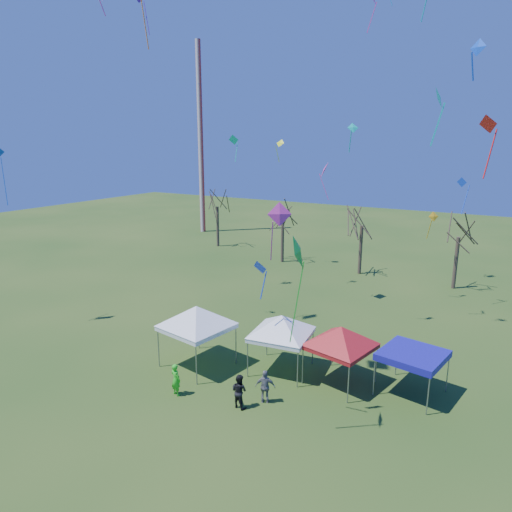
{
  "coord_description": "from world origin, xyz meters",
  "views": [
    {
      "loc": [
        10.14,
        -16.8,
        12.22
      ],
      "look_at": [
        -1.37,
        3.0,
        6.48
      ],
      "focal_mm": 32.0,
      "sensor_mm": 36.0,
      "label": 1
    }
  ],
  "objects": [
    {
      "name": "person_green",
      "position": [
        -3.51,
        -1.2,
        0.83
      ],
      "size": [
        0.68,
        0.53,
        1.65
      ],
      "primitive_type": "imported",
      "rotation": [
        0.0,
        0.0,
        2.89
      ],
      "color": "#29D622",
      "rests_on": "ground"
    },
    {
      "name": "kite_22",
      "position": [
        6.37,
        19.28,
        9.29
      ],
      "size": [
        0.9,
        0.78,
        2.61
      ],
      "rotation": [
        0.0,
        0.0,
        2.8
      ],
      "color": "blue",
      "rests_on": "ground"
    },
    {
      "name": "kite_13",
      "position": [
        -10.39,
        23.1,
        12.09
      ],
      "size": [
        0.95,
        0.71,
        2.22
      ],
      "rotation": [
        0.0,
        0.0,
        6.14
      ],
      "color": "#EDFF1A",
      "rests_on": "ground"
    },
    {
      "name": "tent_red",
      "position": [
        3.07,
        3.96,
        2.93
      ],
      "size": [
        4.02,
        4.02,
        3.63
      ],
      "rotation": [
        0.0,
        0.0,
        -0.22
      ],
      "color": "gray",
      "rests_on": "ground"
    },
    {
      "name": "kite_1",
      "position": [
        -0.97,
        2.78,
        5.96
      ],
      "size": [
        1.01,
        0.72,
        2.06
      ],
      "rotation": [
        0.0,
        0.0,
        2.9
      ],
      "color": "#1238C5",
      "rests_on": "ground"
    },
    {
      "name": "kite_2",
      "position": [
        -15.39,
        22.71,
        12.42
      ],
      "size": [
        1.15,
        0.65,
        2.73
      ],
      "rotation": [
        0.0,
        0.0,
        3.24
      ],
      "color": "#0DCCAA",
      "rests_on": "ground"
    },
    {
      "name": "radio_mast",
      "position": [
        -28.0,
        34.0,
        12.5
      ],
      "size": [
        0.7,
        0.7,
        25.0
      ],
      "primitive_type": "cylinder",
      "color": "silver",
      "rests_on": "ground"
    },
    {
      "name": "kite_9",
      "position": [
        7.61,
        -1.27,
        13.49
      ],
      "size": [
        0.47,
        0.75,
        1.8
      ],
      "rotation": [
        0.0,
        0.0,
        1.83
      ],
      "color": "#0DC1C4",
      "rests_on": "ground"
    },
    {
      "name": "kite_5",
      "position": [
        2.92,
        -1.05,
        8.04
      ],
      "size": [
        0.86,
        1.44,
        4.41
      ],
      "rotation": [
        0.0,
        0.0,
        1.83
      ],
      "color": "green",
      "rests_on": "ground"
    },
    {
      "name": "kite_17",
      "position": [
        8.61,
        5.14,
        12.89
      ],
      "size": [
        0.97,
        0.86,
        2.65
      ],
      "rotation": [
        0.0,
        0.0,
        2.56
      ],
      "color": "red",
      "rests_on": "ground"
    },
    {
      "name": "person_grey",
      "position": [
        0.64,
        0.42,
        0.83
      ],
      "size": [
        1.06,
        0.75,
        1.66
      ],
      "primitive_type": "imported",
      "rotation": [
        0.0,
        0.0,
        3.53
      ],
      "color": "slate",
      "rests_on": "ground"
    },
    {
      "name": "tent_blue",
      "position": [
        6.5,
        4.76,
        2.06
      ],
      "size": [
        3.31,
        3.31,
        2.24
      ],
      "rotation": [
        0.0,
        0.0,
        -0.18
      ],
      "color": "gray",
      "rests_on": "ground"
    },
    {
      "name": "kite_24",
      "position": [
        1.34,
        11.92,
        20.19
      ],
      "size": [
        0.59,
        0.89,
        2.19
      ],
      "rotation": [
        0.0,
        0.0,
        1.66
      ],
      "color": "#ED34B2",
      "rests_on": "ground"
    },
    {
      "name": "tree_3",
      "position": [
        6.03,
        24.04,
        6.08
      ],
      "size": [
        3.59,
        3.59,
        7.91
      ],
      "color": "#3D2D21",
      "rests_on": "ground"
    },
    {
      "name": "kite_19",
      "position": [
        4.53,
        19.88,
        6.63
      ],
      "size": [
        0.83,
        0.77,
        2.18
      ],
      "rotation": [
        0.0,
        0.0,
        0.66
      ],
      "color": "gold",
      "rests_on": "ground"
    },
    {
      "name": "tent_white_west",
      "position": [
        -4.48,
        1.85,
        3.28
      ],
      "size": [
        4.54,
        4.54,
        4.06
      ],
      "rotation": [
        0.0,
        0.0,
        -0.16
      ],
      "color": "gray",
      "rests_on": "ground"
    },
    {
      "name": "tree_1",
      "position": [
        -10.77,
        24.65,
        5.79
      ],
      "size": [
        3.42,
        3.42,
        7.54
      ],
      "color": "#3D2D21",
      "rests_on": "ground"
    },
    {
      "name": "kite_18",
      "position": [
        0.74,
        11.17,
        13.01
      ],
      "size": [
        0.81,
        0.75,
        1.79
      ],
      "rotation": [
        0.0,
        0.0,
        0.64
      ],
      "color": "#0CBAA5",
      "rests_on": "ground"
    },
    {
      "name": "ground",
      "position": [
        0.0,
        0.0,
        0.0
      ],
      "size": [
        140.0,
        140.0,
        0.0
      ],
      "primitive_type": "plane",
      "color": "#254817",
      "rests_on": "ground"
    },
    {
      "name": "tree_0",
      "position": [
        -20.85,
        27.38,
        6.49
      ],
      "size": [
        3.83,
        3.83,
        8.44
      ],
      "color": "#3D2D21",
      "rests_on": "ground"
    },
    {
      "name": "tree_2",
      "position": [
        -2.37,
        24.38,
        6.29
      ],
      "size": [
        3.71,
        3.71,
        8.18
      ],
      "color": "#3D2D21",
      "rests_on": "ground"
    },
    {
      "name": "kite_25",
      "position": [
        8.07,
        3.15,
        15.59
      ],
      "size": [
        0.65,
        0.44,
        1.49
      ],
      "rotation": [
        0.0,
        0.0,
        5.8
      ],
      "color": "blue",
      "rests_on": "ground"
    },
    {
      "name": "tent_white_mid",
      "position": [
        -0.17,
        3.66,
        2.99
      ],
      "size": [
        4.18,
        4.18,
        3.71
      ],
      "rotation": [
        0.0,
        0.0,
        0.13
      ],
      "color": "gray",
      "rests_on": "ground"
    },
    {
      "name": "kite_27",
      "position": [
        1.87,
        -0.71,
        9.38
      ],
      "size": [
        0.94,
        0.83,
        2.47
      ],
      "rotation": [
        0.0,
        0.0,
        0.6
      ],
      "color": "#E332A5",
      "rests_on": "ground"
    },
    {
      "name": "person_dark",
      "position": [
        -0.23,
        -0.54,
        0.84
      ],
      "size": [
        0.89,
        0.73,
        1.67
      ],
      "primitive_type": "imported",
      "rotation": [
        0.0,
        0.0,
        3.01
      ],
      "color": "black",
      "rests_on": "ground"
    },
    {
      "name": "kite_11",
      "position": [
        -2.63,
        15.13,
        10.23
      ],
      "size": [
        0.98,
        1.43,
        2.88
      ],
      "rotation": [
        0.0,
        0.0,
        5.0
      ],
      "color": "#FD38C2",
      "rests_on": "ground"
    }
  ]
}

